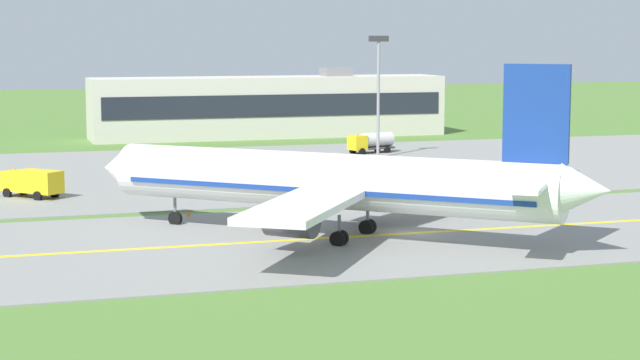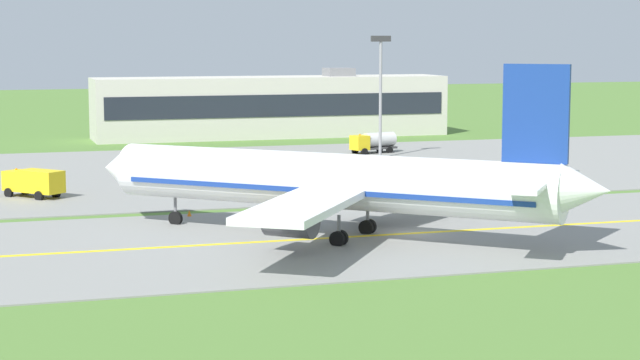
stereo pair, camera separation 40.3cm
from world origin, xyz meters
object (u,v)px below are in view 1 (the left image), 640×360
at_px(airplane_lead, 335,182).
at_px(service_truck_baggage, 371,142).
at_px(apron_light_mast, 378,81).
at_px(service_truck_fuel, 194,168).
at_px(service_truck_catering, 32,182).

height_order(airplane_lead, service_truck_baggage, airplane_lead).
xyz_separation_m(airplane_lead, apron_light_mast, (22.04, 49.54, 5.19)).
xyz_separation_m(service_truck_fuel, apron_light_mast, (25.66, 16.25, 7.79)).
relative_size(service_truck_baggage, apron_light_mast, 0.43).
distance_m(airplane_lead, service_truck_fuel, 33.59).
xyz_separation_m(airplane_lead, service_truck_fuel, (-3.62, 33.29, -2.60)).
bearing_deg(apron_light_mast, service_truck_baggage, 78.17).
bearing_deg(service_truck_fuel, apron_light_mast, 32.34).
bearing_deg(airplane_lead, service_truck_catering, 125.47).
bearing_deg(airplane_lead, service_truck_fuel, 96.20).
bearing_deg(service_truck_fuel, airplane_lead, -83.80).
distance_m(airplane_lead, apron_light_mast, 54.47).
xyz_separation_m(service_truck_baggage, service_truck_fuel, (-26.81, -21.74, -0.00)).
bearing_deg(apron_light_mast, service_truck_fuel, -147.66).
height_order(service_truck_baggage, apron_light_mast, apron_light_mast).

